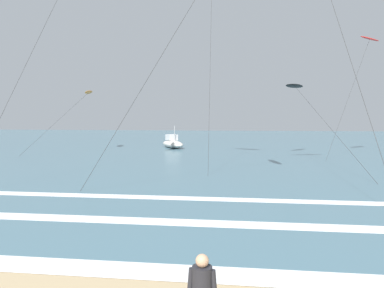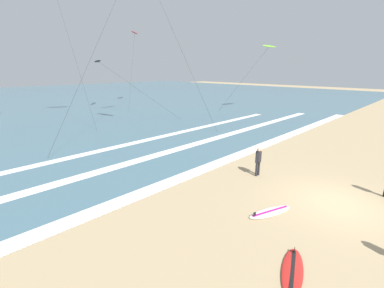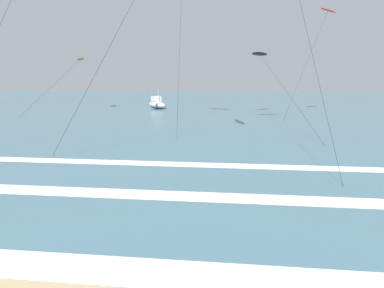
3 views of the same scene
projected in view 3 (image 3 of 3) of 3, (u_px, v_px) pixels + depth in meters
ocean_surface at (207, 102)px, 49.19m from camera, size 140.00×90.00×0.01m
wave_foam_shoreline at (202, 276)px, 5.82m from camera, size 46.54×0.93×0.01m
wave_foam_mid_break at (116, 193)px, 10.01m from camera, size 48.88×0.83×0.01m
wave_foam_outer_break at (175, 164)px, 13.45m from camera, size 36.44×0.75×0.01m
kite_orange_low_near at (81, 59)px, 34.83m from camera, size 4.88×8.70×6.71m
kite_red_high_left at (328, 11)px, 29.07m from camera, size 6.26×5.99×11.34m
kite_black_distant_low at (260, 54)px, 29.89m from camera, size 3.56×16.14×6.92m
offshore_boat at (157, 104)px, 39.52m from camera, size 4.13×5.33×2.70m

